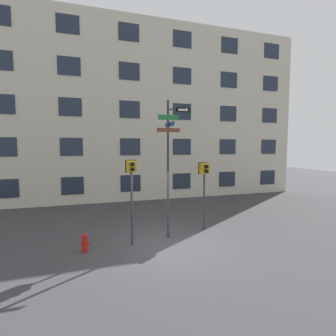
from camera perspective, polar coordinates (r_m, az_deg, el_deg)
The scene contains 6 objects.
ground_plane at distance 9.53m, azimuth 0.13°, elevation -16.54°, with size 60.00×60.00×0.00m, color #38383A.
building_facade at distance 16.92m, azimuth -8.50°, elevation 12.36°, with size 24.00×0.63×11.43m.
street_sign_pole at distance 9.72m, azimuth 0.35°, elevation 2.40°, with size 1.30×1.07×5.14m.
pedestrian_signal_left at distance 9.11m, azimuth -7.95°, elevation -2.43°, with size 0.38×0.40×2.99m.
pedestrian_signal_right at distance 10.81m, azimuth 7.92°, elevation -1.83°, with size 0.42×0.40×2.80m.
fire_hydrant at distance 9.33m, azimuth -17.66°, elevation -15.27°, with size 0.35×0.19×0.62m.
Camera 1 is at (-2.72, -8.45, 3.46)m, focal length 28.00 mm.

